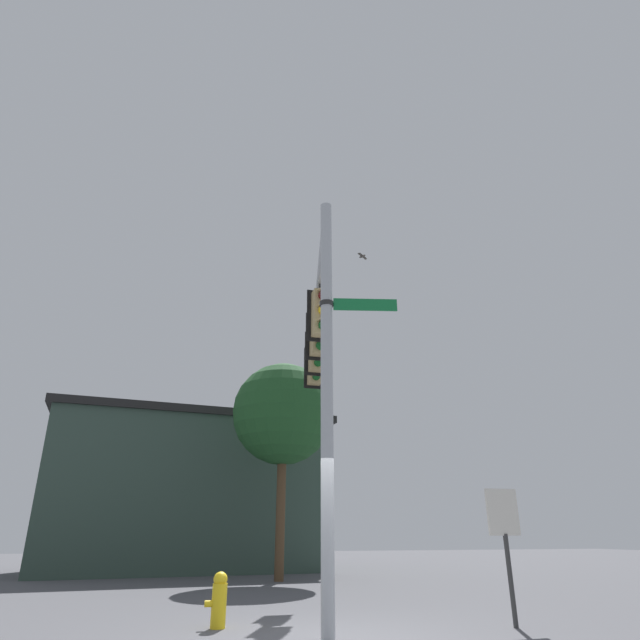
# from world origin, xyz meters

# --- Properties ---
(signal_pole) EXTENTS (0.21, 0.21, 7.21)m
(signal_pole) POSITION_xyz_m (0.00, 0.00, 3.60)
(signal_pole) COLOR #ADB2B7
(signal_pole) RESTS_ON ground
(mast_arm) EXTENTS (1.79, 6.82, 0.19)m
(mast_arm) POSITION_xyz_m (-0.80, -3.39, 6.70)
(mast_arm) COLOR #ADB2B7
(traffic_light_nearest_pole) EXTENTS (0.54, 0.49, 1.31)m
(traffic_light_nearest_pole) POSITION_xyz_m (-0.51, -2.13, 5.91)
(traffic_light_nearest_pole) COLOR black
(traffic_light_mid_inner) EXTENTS (0.54, 0.49, 1.31)m
(traffic_light_mid_inner) POSITION_xyz_m (-0.82, -3.44, 5.91)
(traffic_light_mid_inner) COLOR black
(traffic_light_mid_outer) EXTENTS (0.54, 0.49, 1.31)m
(traffic_light_mid_outer) POSITION_xyz_m (-1.13, -4.75, 5.91)
(traffic_light_mid_outer) COLOR black
(traffic_light_arm_end) EXTENTS (0.54, 0.49, 1.31)m
(traffic_light_arm_end) POSITION_xyz_m (-1.44, -6.06, 5.91)
(traffic_light_arm_end) COLOR black
(street_name_sign) EXTENTS (1.34, 0.43, 0.22)m
(street_name_sign) POSITION_xyz_m (-0.41, 0.10, 5.16)
(street_name_sign) COLOR #147238
(bird_flying) EXTENTS (0.36, 0.26, 0.09)m
(bird_flying) POSITION_xyz_m (-2.69, -5.18, 9.24)
(bird_flying) COLOR #4C4742
(storefront_building) EXTENTS (11.70, 7.78, 6.05)m
(storefront_building) POSITION_xyz_m (1.47, -15.83, 3.04)
(storefront_building) COLOR #33473D
(storefront_building) RESTS_ON ground
(tree_by_storefront) EXTENTS (3.52, 3.52, 7.09)m
(tree_by_storefront) POSITION_xyz_m (-1.38, -10.04, 5.30)
(tree_by_storefront) COLOR #4C3823
(tree_by_storefront) RESTS_ON ground
(fire_hydrant) EXTENTS (0.35, 0.24, 0.82)m
(fire_hydrant) POSITION_xyz_m (1.39, -1.49, 0.42)
(fire_hydrant) COLOR yellow
(fire_hydrant) RESTS_ON ground
(historical_marker) EXTENTS (0.60, 0.08, 2.13)m
(historical_marker) POSITION_xyz_m (-3.22, -0.26, 1.40)
(historical_marker) COLOR #333333
(historical_marker) RESTS_ON ground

